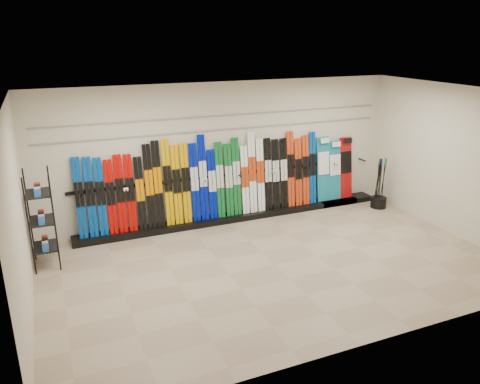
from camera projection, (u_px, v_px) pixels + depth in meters
name	position (u px, v px, depth m)	size (l,w,h in m)	color
floor	(275.00, 265.00, 8.38)	(8.00, 8.00, 0.00)	gray
back_wall	(224.00, 152.00, 10.08)	(8.00, 8.00, 0.00)	beige
left_wall	(18.00, 220.00, 6.43)	(5.00, 5.00, 0.00)	beige
right_wall	(455.00, 161.00, 9.37)	(5.00, 5.00, 0.00)	beige
ceiling	(279.00, 95.00, 7.42)	(8.00, 8.00, 0.00)	silver
ski_rack_base	(238.00, 216.00, 10.44)	(8.00, 0.40, 0.12)	black
skis	(208.00, 182.00, 9.96)	(5.37, 0.24, 1.82)	#023D95
snowboards	(334.00, 169.00, 11.18)	(0.97, 0.24, 1.53)	#14728C
accessory_rack	(42.00, 219.00, 8.11)	(0.40, 0.60, 1.74)	black
pole_bin	(378.00, 202.00, 11.12)	(0.37, 0.37, 0.25)	black
ski_poles	(379.00, 183.00, 10.94)	(0.26, 0.17, 1.18)	black
slatwall_rail_0	(224.00, 130.00, 9.90)	(7.60, 0.02, 0.03)	gray
slatwall_rail_1	(224.00, 116.00, 9.81)	(7.60, 0.02, 0.03)	gray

